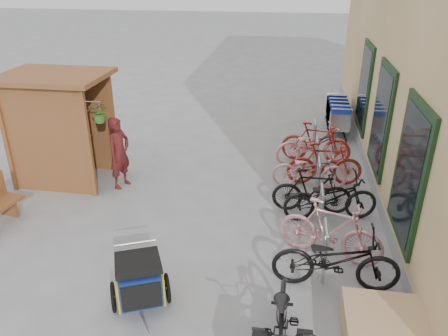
# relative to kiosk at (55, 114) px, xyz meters

# --- Properties ---
(ground) EXTENTS (80.00, 80.00, 0.00)m
(ground) POSITION_rel_kiosk_xyz_m (3.28, -2.47, -1.55)
(ground) COLOR gray
(kiosk) EXTENTS (2.49, 1.65, 2.40)m
(kiosk) POSITION_rel_kiosk_xyz_m (0.00, 0.00, 0.00)
(kiosk) COLOR brown
(kiosk) RESTS_ON ground
(bike_rack) EXTENTS (0.05, 5.35, 0.86)m
(bike_rack) POSITION_rel_kiosk_xyz_m (5.58, -0.07, -1.04)
(bike_rack) COLOR #A5A8AD
(bike_rack) RESTS_ON ground
(pallet_stack) EXTENTS (1.00, 1.20, 0.40)m
(pallet_stack) POSITION_rel_kiosk_xyz_m (6.28, -3.87, -1.34)
(pallet_stack) COLOR tan
(pallet_stack) RESTS_ON ground
(shopping_carts) EXTENTS (0.55, 2.18, 0.99)m
(shopping_carts) POSITION_rel_kiosk_xyz_m (6.28, 4.23, -0.98)
(shopping_carts) COLOR silver
(shopping_carts) RESTS_ON ground
(child_trailer) EXTENTS (0.92, 1.39, 0.82)m
(child_trailer) POSITION_rel_kiosk_xyz_m (2.98, -3.59, -1.10)
(child_trailer) COLOR #1C329A
(child_trailer) RESTS_ON ground
(cargo_bike) EXTENTS (0.68, 1.90, 1.00)m
(cargo_bike) POSITION_rel_kiosk_xyz_m (4.99, -4.31, -1.06)
(cargo_bike) COLOR black
(cargo_bike) RESTS_ON ground
(person_kiosk) EXTENTS (0.55, 0.67, 1.57)m
(person_kiosk) POSITION_rel_kiosk_xyz_m (1.39, -0.11, -0.77)
(person_kiosk) COLOR maroon
(person_kiosk) RESTS_ON ground
(bike_0) EXTENTS (1.88, 0.68, 0.98)m
(bike_0) POSITION_rel_kiosk_xyz_m (5.73, -2.79, -1.06)
(bike_0) COLOR black
(bike_0) RESTS_ON ground
(bike_1) EXTENTS (1.80, 1.00, 1.04)m
(bike_1) POSITION_rel_kiosk_xyz_m (5.69, -2.04, -1.03)
(bike_1) COLOR pink
(bike_1) RESTS_ON ground
(bike_2) EXTENTS (1.88, 0.99, 0.94)m
(bike_2) POSITION_rel_kiosk_xyz_m (5.78, -0.83, -1.08)
(bike_2) COLOR black
(bike_2) RESTS_ON ground
(bike_3) EXTENTS (1.54, 0.45, 0.92)m
(bike_3) POSITION_rel_kiosk_xyz_m (5.44, -0.61, -1.09)
(bike_3) COLOR black
(bike_3) RESTS_ON ground
(bike_4) EXTENTS (1.64, 0.64, 0.85)m
(bike_4) POSITION_rel_kiosk_xyz_m (5.42, 0.44, -1.13)
(bike_4) COLOR pink
(bike_4) RESTS_ON ground
(bike_5) EXTENTS (1.67, 0.61, 0.98)m
(bike_5) POSITION_rel_kiosk_xyz_m (5.74, 0.64, -1.06)
(bike_5) COLOR maroon
(bike_5) RESTS_ON ground
(bike_6) EXTENTS (1.94, 1.20, 0.96)m
(bike_6) POSITION_rel_kiosk_xyz_m (5.51, 1.70, -1.07)
(bike_6) COLOR pink
(bike_6) RESTS_ON ground
(bike_7) EXTENTS (1.72, 0.70, 1.00)m
(bike_7) POSITION_rel_kiosk_xyz_m (5.60, 1.84, -1.05)
(bike_7) COLOR maroon
(bike_7) RESTS_ON ground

